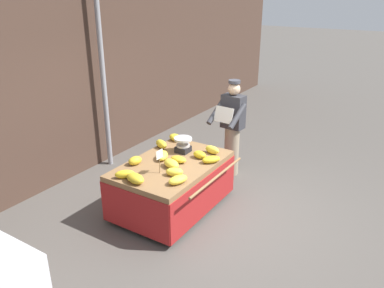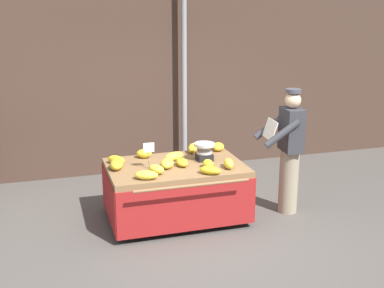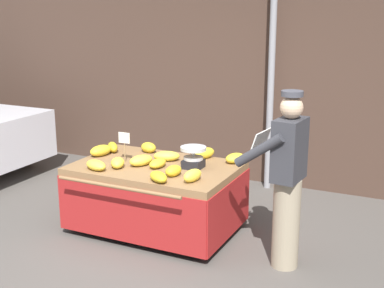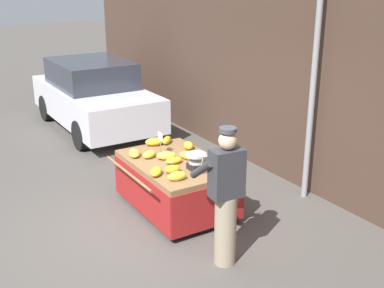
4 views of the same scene
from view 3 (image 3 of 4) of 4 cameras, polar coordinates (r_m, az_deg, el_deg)
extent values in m
plane|color=#514C47|center=(5.38, -5.51, -12.34)|extent=(60.00, 60.00, 0.00)
cube|color=#473328|center=(7.47, 6.06, 11.17)|extent=(16.00, 0.24, 3.99)
cylinder|color=gray|center=(7.07, 8.62, 7.85)|extent=(0.09, 0.09, 3.25)
cube|color=olive|center=(5.78, -3.99, -2.66)|extent=(1.76, 1.15, 0.08)
cylinder|color=black|center=(6.31, -10.26, -4.91)|extent=(0.05, 0.70, 0.70)
cylinder|color=#B7B7BC|center=(6.33, -10.49, -4.87)|extent=(0.01, 0.13, 0.13)
cylinder|color=black|center=(5.57, 3.30, -7.38)|extent=(0.05, 0.70, 0.70)
cylinder|color=#B7B7BC|center=(5.56, 3.58, -7.43)|extent=(0.01, 0.13, 0.13)
cylinder|color=#4C4742|center=(6.31, -1.70, -4.78)|extent=(0.05, 0.05, 0.68)
cube|color=maroon|center=(5.43, -6.95, -7.70)|extent=(1.76, 0.02, 0.60)
cube|color=maroon|center=(6.36, -1.37, -4.21)|extent=(1.76, 0.02, 0.60)
cube|color=maroon|center=(6.35, -10.86, -4.53)|extent=(0.02, 1.15, 0.60)
cube|color=maroon|center=(5.53, 4.07, -7.21)|extent=(0.02, 1.15, 0.60)
cylinder|color=olive|center=(5.16, -8.15, -4.67)|extent=(1.41, 0.04, 0.04)
cube|color=black|center=(5.63, 0.15, -2.18)|extent=(0.20, 0.20, 0.09)
cylinder|color=#B7B7BC|center=(5.60, 0.15, -1.20)|extent=(0.02, 0.02, 0.11)
cylinder|color=#B7B7BC|center=(5.59, 0.15, -0.48)|extent=(0.28, 0.28, 0.03)
cylinder|color=#B7B7BC|center=(5.61, 0.15, -1.54)|extent=(0.21, 0.21, 0.03)
cylinder|color=#997A51|center=(5.88, -7.32, -0.93)|extent=(0.01, 0.01, 0.22)
cube|color=white|center=(5.83, -7.39, 0.67)|extent=(0.14, 0.01, 0.12)
ellipsoid|color=yellow|center=(5.98, 1.39, -0.99)|extent=(0.23, 0.30, 0.13)
ellipsoid|color=gold|center=(6.19, -9.89, -0.69)|extent=(0.23, 0.32, 0.12)
ellipsoid|color=gold|center=(6.25, -4.75, -0.37)|extent=(0.24, 0.20, 0.12)
ellipsoid|color=gold|center=(5.37, -2.03, -2.92)|extent=(0.16, 0.23, 0.11)
ellipsoid|color=gold|center=(6.33, -8.62, -0.33)|extent=(0.26, 0.27, 0.11)
ellipsoid|color=yellow|center=(5.69, -8.09, -2.03)|extent=(0.23, 0.27, 0.11)
ellipsoid|color=yellow|center=(5.65, -10.40, -2.27)|extent=(0.32, 0.24, 0.11)
ellipsoid|color=gold|center=(5.20, -3.66, -3.58)|extent=(0.30, 0.28, 0.10)
ellipsoid|color=gold|center=(5.66, -3.76, -2.11)|extent=(0.15, 0.26, 0.09)
ellipsoid|color=yellow|center=(5.90, -2.77, -1.32)|extent=(0.33, 0.28, 0.11)
ellipsoid|color=yellow|center=(5.20, 0.06, -3.44)|extent=(0.16, 0.27, 0.12)
ellipsoid|color=yellow|center=(5.74, -5.56, -1.78)|extent=(0.26, 0.32, 0.12)
ellipsoid|color=yellow|center=(5.84, 4.73, -1.53)|extent=(0.25, 0.30, 0.11)
cylinder|color=gray|center=(5.13, 10.18, -8.49)|extent=(0.26, 0.26, 0.88)
cube|color=#333338|center=(4.90, 10.56, -0.60)|extent=(0.26, 0.40, 0.58)
sphere|color=#DBB28E|center=(4.81, 10.78, 3.95)|extent=(0.21, 0.21, 0.21)
cylinder|color=#3F3F47|center=(4.79, 10.85, 5.42)|extent=(0.20, 0.20, 0.05)
cylinder|color=#333338|center=(4.78, 7.29, -0.71)|extent=(0.48, 0.13, 0.37)
cylinder|color=#333338|center=(5.16, 9.18, 0.35)|extent=(0.48, 0.13, 0.37)
cube|color=silver|center=(5.00, 7.36, 0.08)|extent=(0.12, 0.35, 0.25)
cylinder|color=black|center=(8.75, -18.47, -0.29)|extent=(0.60, 0.18, 0.60)
camera|label=1|loc=(7.16, -51.32, 14.86)|focal=35.81mm
camera|label=2|loc=(4.52, -80.57, 7.00)|focal=46.53mm
camera|label=4|loc=(3.43, 91.24, 15.16)|focal=45.34mm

